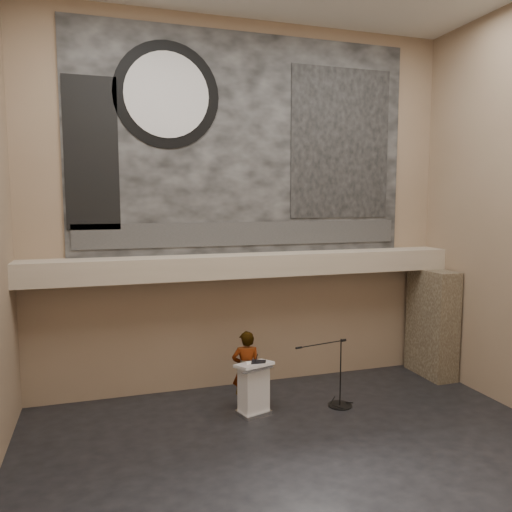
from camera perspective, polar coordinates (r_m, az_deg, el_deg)
name	(u,v)px	position (r m, az deg, el deg)	size (l,w,h in m)	color
floor	(313,466)	(9.12, 6.55, -22.69)	(10.00, 10.00, 0.00)	black
wall_back	(246,208)	(11.74, -1.18, 5.52)	(10.00, 0.02, 8.50)	#846C54
soffit	(251,265)	(11.45, -0.60, -1.03)	(10.00, 0.80, 0.50)	tan
sprinkler_left	(182,281)	(11.09, -8.47, -2.81)	(0.04, 0.04, 0.06)	#B2893D
sprinkler_right	(327,274)	(12.13, 8.10, -2.01)	(0.04, 0.04, 0.06)	#B2893D
banner	(246,145)	(11.78, -1.15, 12.59)	(8.00, 0.05, 5.00)	black
banner_text_strip	(247,234)	(11.70, -1.07, 2.57)	(7.76, 0.02, 0.55)	#2D2D2D
banner_clock_rim	(167,95)	(11.52, -10.16, 17.66)	(2.30, 2.30, 0.02)	black
banner_clock_face	(167,95)	(11.50, -10.15, 17.68)	(1.84, 1.84, 0.02)	silver
banner_building_print	(341,144)	(12.63, 9.66, 12.53)	(2.60, 0.02, 3.60)	black
banner_brick_print	(91,154)	(11.24, -18.29, 11.03)	(1.10, 0.02, 3.20)	black
stone_pier	(432,323)	(13.46, 19.47, -7.21)	(0.60, 1.40, 2.70)	#453A2A
lectern	(254,388)	(10.68, -0.27, -14.90)	(0.83, 0.69, 1.13)	silver
binder	(259,362)	(10.48, 0.30, -12.04)	(0.29, 0.23, 0.04)	black
papers	(251,363)	(10.45, -0.55, -12.18)	(0.18, 0.26, 0.01)	silver
speaker_person	(246,370)	(10.89, -1.12, -12.85)	(0.61, 0.40, 1.68)	silver
mic_stand	(339,397)	(11.31, 9.42, -15.56)	(1.38, 0.52, 1.49)	black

